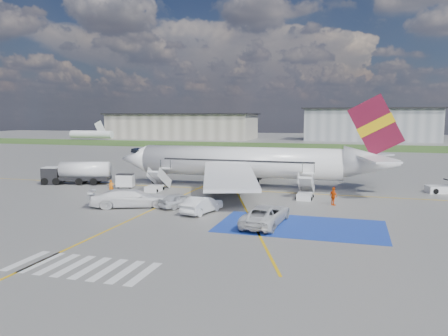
{
  "coord_description": "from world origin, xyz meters",
  "views": [
    {
      "loc": [
        14.04,
        -40.49,
        9.29
      ],
      "look_at": [
        0.2,
        6.11,
        3.5
      ],
      "focal_mm": 35.0,
      "sensor_mm": 36.0,
      "label": 1
    }
  ],
  "objects_px": {
    "airliner": "(251,162)",
    "car_silver_a": "(179,200)",
    "van_white_a": "(266,211)",
    "gpu_cart": "(125,182)",
    "car_silver_b": "(202,205)",
    "van_white_b": "(132,195)",
    "fuel_tanker": "(77,175)"
  },
  "relations": [
    {
      "from": "gpu_cart",
      "to": "van_white_b",
      "type": "height_order",
      "value": "van_white_b"
    },
    {
      "from": "airliner",
      "to": "van_white_b",
      "type": "height_order",
      "value": "airliner"
    },
    {
      "from": "airliner",
      "to": "gpu_cart",
      "type": "relative_size",
      "value": 15.14
    },
    {
      "from": "airliner",
      "to": "van_white_a",
      "type": "bearing_deg",
      "value": -73.01
    },
    {
      "from": "car_silver_a",
      "to": "van_white_b",
      "type": "distance_m",
      "value": 4.9
    },
    {
      "from": "airliner",
      "to": "car_silver_b",
      "type": "xyz_separation_m",
      "value": [
        -1.24,
        -15.57,
        -2.56
      ]
    },
    {
      "from": "van_white_b",
      "to": "fuel_tanker",
      "type": "bearing_deg",
      "value": 27.78
    },
    {
      "from": "car_silver_a",
      "to": "van_white_a",
      "type": "height_order",
      "value": "van_white_a"
    },
    {
      "from": "gpu_cart",
      "to": "van_white_a",
      "type": "xyz_separation_m",
      "value": [
        21.27,
        -13.66,
        0.32
      ]
    },
    {
      "from": "car_silver_b",
      "to": "van_white_a",
      "type": "bearing_deg",
      "value": 174.41
    },
    {
      "from": "van_white_b",
      "to": "airliner",
      "type": "bearing_deg",
      "value": -55.17
    },
    {
      "from": "gpu_cart",
      "to": "van_white_a",
      "type": "relative_size",
      "value": 0.4
    },
    {
      "from": "car_silver_b",
      "to": "van_white_a",
      "type": "xyz_separation_m",
      "value": [
        6.75,
        -2.44,
        0.32
      ]
    },
    {
      "from": "van_white_a",
      "to": "fuel_tanker",
      "type": "bearing_deg",
      "value": -22.7
    },
    {
      "from": "fuel_tanker",
      "to": "van_white_a",
      "type": "xyz_separation_m",
      "value": [
        29.26,
        -14.7,
        -0.15
      ]
    },
    {
      "from": "car_silver_a",
      "to": "fuel_tanker",
      "type": "bearing_deg",
      "value": 2.23
    },
    {
      "from": "car_silver_a",
      "to": "van_white_a",
      "type": "xyz_separation_m",
      "value": [
        9.85,
        -4.23,
        0.4
      ]
    },
    {
      "from": "van_white_b",
      "to": "car_silver_a",
      "type": "bearing_deg",
      "value": -100.31
    },
    {
      "from": "airliner",
      "to": "gpu_cart",
      "type": "height_order",
      "value": "airliner"
    },
    {
      "from": "car_silver_b",
      "to": "van_white_a",
      "type": "relative_size",
      "value": 0.82
    },
    {
      "from": "car_silver_b",
      "to": "car_silver_a",
      "type": "bearing_deg",
      "value": -15.56
    },
    {
      "from": "fuel_tanker",
      "to": "van_white_b",
      "type": "relative_size",
      "value": 1.47
    },
    {
      "from": "airliner",
      "to": "fuel_tanker",
      "type": "relative_size",
      "value": 3.93
    },
    {
      "from": "fuel_tanker",
      "to": "gpu_cart",
      "type": "xyz_separation_m",
      "value": [
        7.99,
        -1.03,
        -0.48
      ]
    },
    {
      "from": "car_silver_a",
      "to": "van_white_b",
      "type": "bearing_deg",
      "value": 44.12
    },
    {
      "from": "gpu_cart",
      "to": "van_white_a",
      "type": "height_order",
      "value": "van_white_a"
    },
    {
      "from": "gpu_cart",
      "to": "car_silver_a",
      "type": "bearing_deg",
      "value": -51.59
    },
    {
      "from": "car_silver_b",
      "to": "airliner",
      "type": "bearing_deg",
      "value": -80.23
    },
    {
      "from": "airliner",
      "to": "van_white_a",
      "type": "height_order",
      "value": "airliner"
    },
    {
      "from": "airliner",
      "to": "car_silver_a",
      "type": "distance_m",
      "value": 14.7
    },
    {
      "from": "fuel_tanker",
      "to": "van_white_b",
      "type": "bearing_deg",
      "value": -53.39
    },
    {
      "from": "gpu_cart",
      "to": "airliner",
      "type": "bearing_deg",
      "value": 3.42
    }
  ]
}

